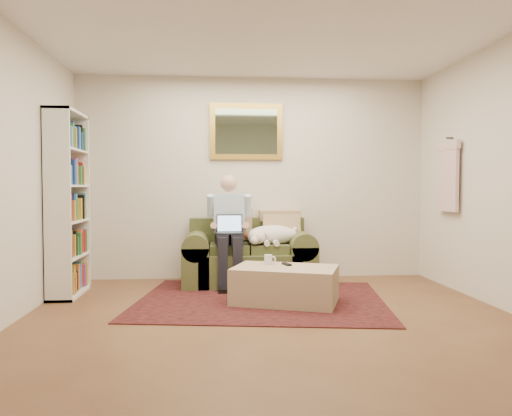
{
  "coord_description": "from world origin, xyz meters",
  "views": [
    {
      "loc": [
        -0.51,
        -3.98,
        1.17
      ],
      "look_at": [
        -0.05,
        1.52,
        0.95
      ],
      "focal_mm": 35.0,
      "sensor_mm": 36.0,
      "label": 1
    }
  ],
  "objects": [
    {
      "name": "tv_remote",
      "position": [
        0.24,
        1.11,
        0.38
      ],
      "size": [
        0.09,
        0.16,
        0.02
      ],
      "primitive_type": "cube",
      "rotation": [
        0.0,
        0.0,
        0.29
      ],
      "color": "black",
      "rests_on": "ottoman"
    },
    {
      "name": "room_shell",
      "position": [
        0.0,
        0.35,
        1.3
      ],
      "size": [
        4.51,
        5.0,
        2.61
      ],
      "color": "brown",
      "rests_on": "ground"
    },
    {
      "name": "hanging_shirt",
      "position": [
        2.19,
        1.6,
        1.35
      ],
      "size": [
        0.06,
        0.52,
        0.9
      ],
      "primitive_type": null,
      "color": "beige",
      "rests_on": "room_shell"
    },
    {
      "name": "bookshelf",
      "position": [
        -2.1,
        1.6,
        1.0
      ],
      "size": [
        0.28,
        0.8,
        2.0
      ],
      "primitive_type": null,
      "color": "white",
      "rests_on": "room_shell"
    },
    {
      "name": "rug",
      "position": [
        -0.03,
        1.16,
        0.01
      ],
      "size": [
        2.79,
        2.36,
        0.01
      ],
      "primitive_type": "cube",
      "rotation": [
        0.0,
        0.0,
        -0.15
      ],
      "color": "black",
      "rests_on": "room_shell"
    },
    {
      "name": "wall_mirror",
      "position": [
        -0.09,
        2.47,
        1.9
      ],
      "size": [
        0.94,
        0.04,
        0.72
      ],
      "color": "gold",
      "rests_on": "room_shell"
    },
    {
      "name": "seated_man",
      "position": [
        -0.33,
        1.92,
        0.66
      ],
      "size": [
        0.52,
        0.74,
        1.33
      ],
      "primitive_type": null,
      "color": "#8CB3D8",
      "rests_on": "sofa"
    },
    {
      "name": "sleeping_dog",
      "position": [
        0.19,
        1.99,
        0.6
      ],
      "size": [
        0.65,
        0.41,
        0.24
      ],
      "primitive_type": null,
      "color": "white",
      "rests_on": "sofa"
    },
    {
      "name": "sofa",
      "position": [
        -0.09,
        2.07,
        0.27
      ],
      "size": [
        1.58,
        0.8,
        0.95
      ],
      "color": "brown",
      "rests_on": "room_shell"
    },
    {
      "name": "coffee_mug",
      "position": [
        0.05,
        1.18,
        0.42
      ],
      "size": [
        0.08,
        0.08,
        0.1
      ],
      "primitive_type": "cylinder",
      "color": "white",
      "rests_on": "ottoman"
    },
    {
      "name": "laptop",
      "position": [
        -0.33,
        1.86,
        0.7
      ],
      "size": [
        0.31,
        0.24,
        0.22
      ],
      "color": "black",
      "rests_on": "seated_man"
    },
    {
      "name": "ottoman",
      "position": [
        0.21,
        1.0,
        0.19
      ],
      "size": [
        1.18,
        0.96,
        0.37
      ],
      "primitive_type": "cube",
      "rotation": [
        0.0,
        0.0,
        -0.34
      ],
      "color": "#CFAD8A",
      "rests_on": "room_shell"
    }
  ]
}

